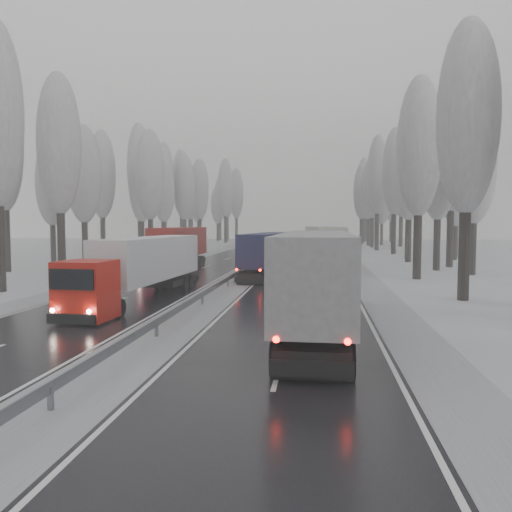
% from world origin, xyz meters
% --- Properties ---
extents(ground, '(260.00, 260.00, 0.00)m').
position_xyz_m(ground, '(0.00, 0.00, 0.00)').
color(ground, silver).
rests_on(ground, ground).
extents(carriageway_right, '(7.50, 200.00, 0.03)m').
position_xyz_m(carriageway_right, '(5.25, 30.00, 0.01)').
color(carriageway_right, black).
rests_on(carriageway_right, ground).
extents(carriageway_left, '(7.50, 200.00, 0.03)m').
position_xyz_m(carriageway_left, '(-5.25, 30.00, 0.01)').
color(carriageway_left, black).
rests_on(carriageway_left, ground).
extents(median_slush, '(3.00, 200.00, 0.04)m').
position_xyz_m(median_slush, '(0.00, 30.00, 0.02)').
color(median_slush, '#ABAEB3').
rests_on(median_slush, ground).
extents(shoulder_right, '(2.40, 200.00, 0.04)m').
position_xyz_m(shoulder_right, '(10.20, 30.00, 0.02)').
color(shoulder_right, '#ABAEB3').
rests_on(shoulder_right, ground).
extents(shoulder_left, '(2.40, 200.00, 0.04)m').
position_xyz_m(shoulder_left, '(-10.20, 30.00, 0.02)').
color(shoulder_left, '#ABAEB3').
rests_on(shoulder_left, ground).
extents(median_guardrail, '(0.12, 200.00, 0.76)m').
position_xyz_m(median_guardrail, '(0.00, 29.99, 0.60)').
color(median_guardrail, slate).
rests_on(median_guardrail, ground).
extents(tree_16, '(3.60, 3.60, 16.53)m').
position_xyz_m(tree_16, '(15.04, 15.67, 10.67)').
color(tree_16, black).
rests_on(tree_16, ground).
extents(tree_18, '(3.60, 3.60, 16.58)m').
position_xyz_m(tree_18, '(14.51, 27.03, 10.70)').
color(tree_18, black).
rests_on(tree_18, ground).
extents(tree_19, '(3.60, 3.60, 14.57)m').
position_xyz_m(tree_19, '(20.02, 31.03, 9.42)').
color(tree_19, black).
rests_on(tree_19, ground).
extents(tree_20, '(3.60, 3.60, 15.71)m').
position_xyz_m(tree_20, '(17.90, 35.17, 10.14)').
color(tree_20, black).
rests_on(tree_20, ground).
extents(tree_21, '(3.60, 3.60, 18.62)m').
position_xyz_m(tree_21, '(20.12, 39.17, 12.00)').
color(tree_21, black).
rests_on(tree_21, ground).
extents(tree_22, '(3.60, 3.60, 15.86)m').
position_xyz_m(tree_22, '(17.02, 45.60, 10.24)').
color(tree_22, black).
rests_on(tree_22, ground).
extents(tree_23, '(3.60, 3.60, 13.55)m').
position_xyz_m(tree_23, '(23.31, 49.60, 8.77)').
color(tree_23, black).
rests_on(tree_23, ground).
extents(tree_24, '(3.60, 3.60, 20.49)m').
position_xyz_m(tree_24, '(17.90, 51.02, 13.19)').
color(tree_24, black).
rests_on(tree_24, ground).
extents(tree_25, '(3.60, 3.60, 19.44)m').
position_xyz_m(tree_25, '(24.81, 55.02, 12.52)').
color(tree_25, black).
rests_on(tree_25, ground).
extents(tree_26, '(3.60, 3.60, 18.78)m').
position_xyz_m(tree_26, '(17.56, 61.27, 12.10)').
color(tree_26, black).
rests_on(tree_26, ground).
extents(tree_27, '(3.60, 3.60, 17.62)m').
position_xyz_m(tree_27, '(24.72, 65.27, 11.36)').
color(tree_27, black).
rests_on(tree_27, ground).
extents(tree_28, '(3.60, 3.60, 19.62)m').
position_xyz_m(tree_28, '(16.34, 71.95, 12.64)').
color(tree_28, black).
rests_on(tree_28, ground).
extents(tree_29, '(3.60, 3.60, 18.11)m').
position_xyz_m(tree_29, '(23.71, 75.95, 11.67)').
color(tree_29, black).
rests_on(tree_29, ground).
extents(tree_30, '(3.60, 3.60, 17.86)m').
position_xyz_m(tree_30, '(16.56, 81.70, 11.52)').
color(tree_30, black).
rests_on(tree_30, ground).
extents(tree_31, '(3.60, 3.60, 18.58)m').
position_xyz_m(tree_31, '(22.48, 85.70, 11.97)').
color(tree_31, black).
rests_on(tree_31, ground).
extents(tree_32, '(3.60, 3.60, 17.33)m').
position_xyz_m(tree_32, '(16.63, 89.21, 11.18)').
color(tree_32, black).
rests_on(tree_32, ground).
extents(tree_33, '(3.60, 3.60, 14.33)m').
position_xyz_m(tree_33, '(19.77, 93.21, 9.26)').
color(tree_33, black).
rests_on(tree_33, ground).
extents(tree_34, '(3.60, 3.60, 17.63)m').
position_xyz_m(tree_34, '(15.73, 96.32, 11.37)').
color(tree_34, black).
rests_on(tree_34, ground).
extents(tree_35, '(3.60, 3.60, 18.25)m').
position_xyz_m(tree_35, '(24.94, 100.32, 11.77)').
color(tree_35, black).
rests_on(tree_35, ground).
extents(tree_36, '(3.60, 3.60, 20.23)m').
position_xyz_m(tree_36, '(17.04, 106.16, 13.02)').
color(tree_36, black).
rests_on(tree_36, ground).
extents(tree_37, '(3.60, 3.60, 16.37)m').
position_xyz_m(tree_37, '(24.02, 110.16, 10.56)').
color(tree_37, black).
rests_on(tree_37, ground).
extents(tree_38, '(3.60, 3.60, 17.97)m').
position_xyz_m(tree_38, '(18.73, 116.73, 11.59)').
color(tree_38, black).
rests_on(tree_38, ground).
extents(tree_39, '(3.60, 3.60, 16.19)m').
position_xyz_m(tree_39, '(21.55, 120.73, 10.45)').
color(tree_39, black).
rests_on(tree_39, ground).
extents(tree_58, '(3.60, 3.60, 17.21)m').
position_xyz_m(tree_58, '(-15.13, 24.57, 11.10)').
color(tree_58, black).
rests_on(tree_58, ground).
extents(tree_59, '(3.60, 3.60, 18.41)m').
position_xyz_m(tree_59, '(-22.80, 28.57, 11.87)').
color(tree_59, black).
rests_on(tree_59, ground).
extents(tree_60, '(3.60, 3.60, 14.84)m').
position_xyz_m(tree_60, '(-17.75, 34.20, 9.59)').
color(tree_60, black).
rests_on(tree_60, ground).
extents(tree_61, '(3.60, 3.60, 13.95)m').
position_xyz_m(tree_61, '(-23.52, 38.20, 9.02)').
color(tree_61, black).
rests_on(tree_61, ground).
extents(tree_62, '(3.60, 3.60, 16.04)m').
position_xyz_m(tree_62, '(-13.94, 43.73, 10.36)').
color(tree_62, black).
rests_on(tree_62, ground).
extents(tree_63, '(3.60, 3.60, 16.88)m').
position_xyz_m(tree_63, '(-21.85, 47.73, 10.89)').
color(tree_63, black).
rests_on(tree_63, ground).
extents(tree_64, '(3.60, 3.60, 15.42)m').
position_xyz_m(tree_64, '(-18.26, 52.71, 9.96)').
color(tree_64, black).
rests_on(tree_64, ground).
extents(tree_65, '(3.60, 3.60, 19.48)m').
position_xyz_m(tree_65, '(-20.05, 56.71, 12.55)').
color(tree_65, black).
rests_on(tree_65, ground).
extents(tree_66, '(3.60, 3.60, 15.23)m').
position_xyz_m(tree_66, '(-18.16, 62.35, 9.84)').
color(tree_66, black).
rests_on(tree_66, ground).
extents(tree_67, '(3.60, 3.60, 17.09)m').
position_xyz_m(tree_67, '(-19.54, 66.35, 11.03)').
color(tree_67, black).
rests_on(tree_67, ground).
extents(tree_68, '(3.60, 3.60, 16.65)m').
position_xyz_m(tree_68, '(-16.58, 69.11, 10.75)').
color(tree_68, black).
rests_on(tree_68, ground).
extents(tree_69, '(3.60, 3.60, 19.35)m').
position_xyz_m(tree_69, '(-21.42, 73.11, 12.46)').
color(tree_69, black).
rests_on(tree_69, ground).
extents(tree_70, '(3.60, 3.60, 17.09)m').
position_xyz_m(tree_70, '(-16.33, 79.19, 11.03)').
color(tree_70, black).
rests_on(tree_70, ground).
extents(tree_71, '(3.60, 3.60, 19.61)m').
position_xyz_m(tree_71, '(-21.09, 83.19, 12.63)').
color(tree_71, black).
rests_on(tree_71, ground).
extents(tree_72, '(3.60, 3.60, 15.11)m').
position_xyz_m(tree_72, '(-18.93, 88.54, 9.76)').
color(tree_72, black).
rests_on(tree_72, ground).
extents(tree_73, '(3.60, 3.60, 17.22)m').
position_xyz_m(tree_73, '(-21.82, 92.54, 11.11)').
color(tree_73, black).
rests_on(tree_73, ground).
extents(tree_74, '(3.60, 3.60, 19.68)m').
position_xyz_m(tree_74, '(-15.07, 99.33, 12.67)').
color(tree_74, black).
rests_on(tree_74, ground).
extents(tree_75, '(3.60, 3.60, 18.60)m').
position_xyz_m(tree_75, '(-24.20, 103.33, 11.99)').
color(tree_75, black).
rests_on(tree_75, ground).
extents(tree_76, '(3.60, 3.60, 18.55)m').
position_xyz_m(tree_76, '(-14.05, 108.72, 11.95)').
color(tree_76, black).
rests_on(tree_76, ground).
extents(tree_77, '(3.60, 3.60, 14.32)m').
position_xyz_m(tree_77, '(-19.66, 112.72, 9.26)').
color(tree_77, black).
rests_on(tree_77, ground).
extents(tree_78, '(3.60, 3.60, 19.55)m').
position_xyz_m(tree_78, '(-17.56, 115.31, 12.59)').
color(tree_78, black).
rests_on(tree_78, ground).
extents(tree_79, '(3.60, 3.60, 17.07)m').
position_xyz_m(tree_79, '(-20.33, 119.31, 11.01)').
color(tree_79, black).
rests_on(tree_79, ground).
extents(truck_grey_tarp, '(2.76, 16.41, 4.20)m').
position_xyz_m(truck_grey_tarp, '(6.36, 6.11, 2.45)').
color(truck_grey_tarp, '#4B4A4F').
rests_on(truck_grey_tarp, ground).
extents(truck_blue_box, '(3.89, 14.76, 3.75)m').
position_xyz_m(truck_blue_box, '(2.29, 27.93, 2.19)').
color(truck_blue_box, navy).
rests_on(truck_blue_box, ground).
extents(truck_cream_box, '(4.46, 16.73, 4.25)m').
position_xyz_m(truck_cream_box, '(6.88, 38.08, 2.48)').
color(truck_cream_box, '#9F998D').
rests_on(truck_cream_box, ground).
extents(box_truck_distant, '(3.10, 8.37, 3.07)m').
position_xyz_m(box_truck_distant, '(5.36, 82.47, 1.56)').
color(box_truck_distant, silver).
rests_on(box_truck_distant, ground).
extents(truck_red_white, '(3.06, 14.66, 3.74)m').
position_xyz_m(truck_red_white, '(-3.81, 13.19, 2.18)').
color(truck_red_white, '#B6130A').
rests_on(truck_red_white, ground).
extents(truck_red_red, '(2.86, 16.32, 4.17)m').
position_xyz_m(truck_red_red, '(-7.12, 31.60, 2.43)').
color(truck_red_red, red).
rests_on(truck_red_red, ground).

